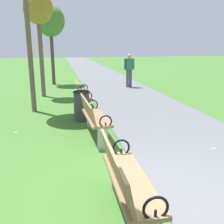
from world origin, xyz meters
name	(u,v)px	position (x,y,z in m)	size (l,w,h in m)	color
ground_plane	(163,210)	(0.00, 0.00, 0.00)	(80.00, 80.00, 0.00)	#42722D
paved_walkway	(94,71)	(1.56, 18.00, 0.01)	(3.11, 44.00, 0.02)	slate
park_bench_1	(126,180)	(-0.50, 0.04, 0.49)	(0.50, 1.61, 0.90)	#93704C
park_bench_2	(94,117)	(-0.50, 2.94, 0.49)	(0.53, 1.62, 0.90)	#93704C
park_bench_3	(82,95)	(-0.50, 5.65, 0.49)	(0.52, 1.61, 0.90)	#93704C
tree_3	(38,11)	(-1.88, 8.18, 3.34)	(1.12, 1.12, 4.06)	brown
tree_4	(50,22)	(-1.49, 11.42, 3.20)	(1.43, 1.43, 4.03)	#4C3D2D
pedestrian_walking	(129,69)	(2.18, 9.62, 0.93)	(0.53, 0.24, 1.62)	#4C4C56
trash_bin	(82,106)	(-0.65, 4.35, 0.42)	(0.48, 0.48, 0.84)	#38383D
scattered_leaves	(200,167)	(1.10, 1.00, 0.02)	(5.38, 9.83, 0.02)	#93511E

